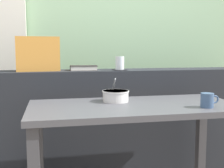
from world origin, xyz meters
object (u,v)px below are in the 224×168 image
(coaster_square, at_px, (120,70))
(soup_bowl, at_px, (116,96))
(ceramic_mug, at_px, (207,100))
(juice_glass, at_px, (120,64))
(breakfast_table, at_px, (134,122))
(throw_pillow, at_px, (38,54))
(closed_book, at_px, (83,68))

(coaster_square, xyz_separation_m, soup_bowl, (-0.12, -0.41, -0.14))
(ceramic_mug, bearing_deg, juice_glass, 117.18)
(coaster_square, bearing_deg, ceramic_mug, -62.82)
(breakfast_table, relative_size, juice_glass, 12.33)
(coaster_square, xyz_separation_m, ceramic_mug, (0.36, -0.71, -0.13))
(coaster_square, distance_m, throw_pillow, 0.64)
(closed_book, bearing_deg, soup_bowl, -70.61)
(coaster_square, height_order, juice_glass, juice_glass)
(juice_glass, height_order, closed_book, juice_glass)
(breakfast_table, height_order, closed_book, closed_book)
(coaster_square, relative_size, juice_glass, 0.95)
(closed_book, height_order, soup_bowl, closed_book)
(throw_pillow, bearing_deg, closed_book, 0.04)
(throw_pillow, distance_m, soup_bowl, 0.73)
(juice_glass, bearing_deg, soup_bowl, -106.67)
(breakfast_table, relative_size, closed_book, 5.82)
(throw_pillow, height_order, soup_bowl, throw_pillow)
(juice_glass, xyz_separation_m, ceramic_mug, (0.36, -0.71, -0.18))
(coaster_square, distance_m, closed_book, 0.29)
(juice_glass, distance_m, throw_pillow, 0.64)
(closed_book, bearing_deg, ceramic_mug, -49.41)
(juice_glass, height_order, ceramic_mug, juice_glass)
(breakfast_table, height_order, soup_bowl, soup_bowl)
(soup_bowl, bearing_deg, juice_glass, 73.33)
(juice_glass, xyz_separation_m, closed_book, (-0.28, 0.05, -0.03))
(juice_glass, distance_m, soup_bowl, 0.47)
(closed_book, bearing_deg, throw_pillow, -179.96)
(juice_glass, bearing_deg, closed_book, 170.67)
(breakfast_table, relative_size, throw_pillow, 4.04)
(breakfast_table, bearing_deg, juice_glass, 86.71)
(soup_bowl, bearing_deg, breakfast_table, -54.70)
(juice_glass, bearing_deg, throw_pillow, 175.79)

